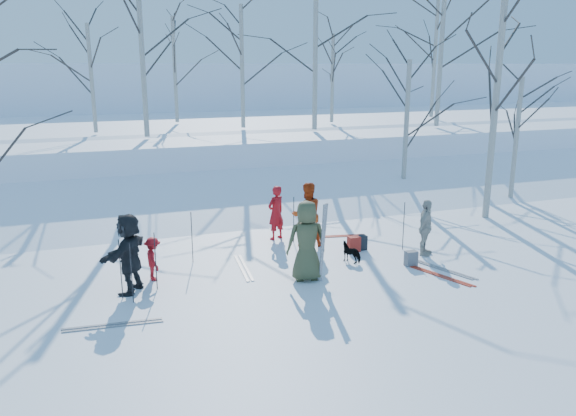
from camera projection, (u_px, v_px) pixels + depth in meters
name	position (u px, v px, depth m)	size (l,w,h in m)	color
ground	(309.00, 274.00, 13.62)	(120.00, 120.00, 0.00)	white
snow_ramp	(236.00, 203.00, 19.97)	(70.00, 9.50, 1.40)	white
snow_plateau	(187.00, 143.00, 28.88)	(70.00, 18.00, 2.20)	white
far_hill	(144.00, 100.00, 47.79)	(90.00, 30.00, 6.00)	white
skier_olive_center	(307.00, 241.00, 13.05)	(0.93, 0.61, 1.91)	#404429
skier_red_north	(276.00, 213.00, 16.19)	(0.58, 0.38, 1.58)	#B21016
skier_redor_behind	(307.00, 215.00, 15.52)	(0.88, 0.69, 1.82)	#C0380E
skier_red_seated	(153.00, 259.00, 13.15)	(0.67, 0.39, 1.04)	#B21016
skier_cream_east	(425.00, 228.00, 14.84)	(0.88, 0.37, 1.51)	beige
skier_grey_west	(129.00, 253.00, 12.36)	(1.68, 0.53, 1.81)	black
dog	(352.00, 252.00, 14.43)	(0.27, 0.60, 0.51)	black
upright_ski_left	(322.00, 243.00, 12.89)	(0.07, 0.02, 1.90)	silver
upright_ski_right	(323.00, 242.00, 13.01)	(0.07, 0.02, 1.90)	silver
ski_pair_a	(442.00, 269.00, 13.95)	(0.84, 1.85, 0.02)	silver
ski_pair_b	(244.00, 268.00, 14.03)	(0.37, 1.91, 0.02)	silver
ski_pair_c	(113.00, 325.00, 10.94)	(1.91, 0.37, 0.02)	silver
ski_pair_d	(333.00, 236.00, 16.60)	(1.90, 0.57, 0.02)	#AF2C19
ski_pair_e	(439.00, 275.00, 13.54)	(0.84, 1.85, 0.02)	#AF2C19
ski_pole_a	(156.00, 261.00, 12.54)	(0.02, 0.02, 1.34)	black
ski_pole_b	(121.00, 269.00, 12.05)	(0.02, 0.02, 1.34)	black
ski_pole_c	(294.00, 220.00, 15.90)	(0.02, 0.02, 1.34)	black
ski_pole_d	(425.00, 231.00, 14.80)	(0.02, 0.02, 1.34)	black
ski_pole_e	(306.00, 219.00, 15.97)	(0.02, 0.02, 1.34)	black
ski_pole_f	(404.00, 226.00, 15.29)	(0.02, 0.02, 1.34)	black
ski_pole_g	(192.00, 237.00, 14.28)	(0.02, 0.02, 1.34)	black
ski_pole_h	(131.00, 273.00, 11.84)	(0.02, 0.02, 1.34)	black
backpack_red	(354.00, 244.00, 15.23)	(0.32, 0.22, 0.42)	#A82419
backpack_grey	(411.00, 258.00, 14.17)	(0.30, 0.20, 0.38)	slate
backpack_dark	(360.00, 243.00, 15.39)	(0.34, 0.24, 0.40)	black
birch_plateau_a	(175.00, 70.00, 26.96)	(4.07, 4.07, 4.96)	silver
birch_plateau_b	(442.00, 43.00, 24.96)	(5.75, 5.75, 7.35)	silver
birch_plateau_d	(242.00, 67.00, 24.55)	(4.28, 4.28, 5.26)	silver
birch_plateau_e	(92.00, 79.00, 22.85)	(3.65, 3.65, 4.35)	silver
birch_plateau_f	(142.00, 52.00, 21.21)	(5.09, 5.09, 6.42)	silver
birch_plateau_g	(435.00, 57.00, 29.62)	(4.95, 4.95, 6.21)	silver
birch_plateau_h	(315.00, 48.00, 23.61)	(5.38, 5.38, 6.83)	silver
birch_plateau_i	(332.00, 79.00, 27.05)	(3.51, 3.51, 4.16)	silver
birch_edge_b	(495.00, 105.00, 17.80)	(5.77, 5.77, 7.39)	silver
birch_edge_c	(516.00, 140.00, 20.45)	(3.77, 3.77, 4.52)	silver
birch_edge_e	(406.00, 130.00, 21.00)	(4.19, 4.19, 5.13)	silver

